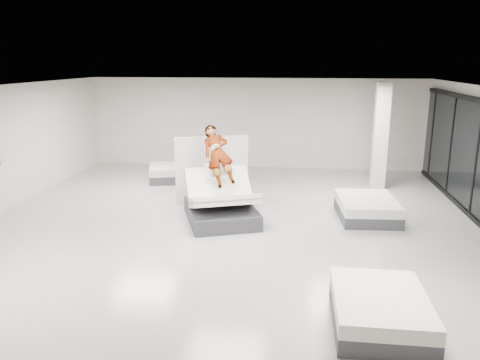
{
  "coord_description": "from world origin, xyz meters",
  "views": [
    {
      "loc": [
        1.6,
        -9.75,
        3.81
      ],
      "look_at": [
        0.2,
        1.09,
        1.0
      ],
      "focal_mm": 35.0,
      "sensor_mm": 36.0,
      "label": 1
    }
  ],
  "objects": [
    {
      "name": "hero_bed",
      "position": [
        -0.24,
        0.94,
        0.41
      ],
      "size": [
        2.19,
        2.5,
        1.32
      ],
      "color": "#3D3D43",
      "rests_on": "floor"
    },
    {
      "name": "flat_bed_left_far",
      "position": [
        -2.3,
        4.7,
        0.25
      ],
      "size": [
        2.1,
        1.79,
        0.5
      ],
      "color": "#3D3D43",
      "rests_on": "floor"
    },
    {
      "name": "flat_bed_right_far",
      "position": [
        3.31,
        1.6,
        0.25
      ],
      "size": [
        1.49,
        1.91,
        0.5
      ],
      "color": "#3D3D43",
      "rests_on": "floor"
    },
    {
      "name": "room",
      "position": [
        0.0,
        0.0,
        1.6
      ],
      "size": [
        14.0,
        14.04,
        3.2
      ],
      "color": "#ABA8A2",
      "rests_on": "ground"
    },
    {
      "name": "divider_panel",
      "position": [
        -0.74,
        2.47,
        0.91
      ],
      "size": [
        1.9,
        0.83,
        1.82
      ],
      "primitive_type": "cube",
      "rotation": [
        0.0,
        0.0,
        0.38
      ],
      "color": "silver",
      "rests_on": "floor"
    },
    {
      "name": "column",
      "position": [
        4.0,
        4.5,
        1.6
      ],
      "size": [
        0.4,
        0.4,
        3.2
      ],
      "primitive_type": "cube",
      "color": "silver",
      "rests_on": "floor"
    },
    {
      "name": "person",
      "position": [
        -0.36,
        1.24,
        1.3
      ],
      "size": [
        1.15,
        1.71,
        1.44
      ],
      "primitive_type": "imported",
      "rotation": [
        0.87,
        0.0,
        0.36
      ],
      "color": "slate",
      "rests_on": "hero_bed"
    },
    {
      "name": "flat_bed_right_near",
      "position": [
        2.85,
        -3.37,
        0.24
      ],
      "size": [
        1.34,
        1.78,
        0.49
      ],
      "color": "#3D3D43",
      "rests_on": "floor"
    },
    {
      "name": "remote",
      "position": [
        -0.03,
        0.99,
        1.09
      ],
      "size": [
        0.1,
        0.15,
        0.08
      ],
      "primitive_type": "cube",
      "rotation": [
        0.35,
        0.0,
        0.36
      ],
      "color": "black",
      "rests_on": "person"
    }
  ]
}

